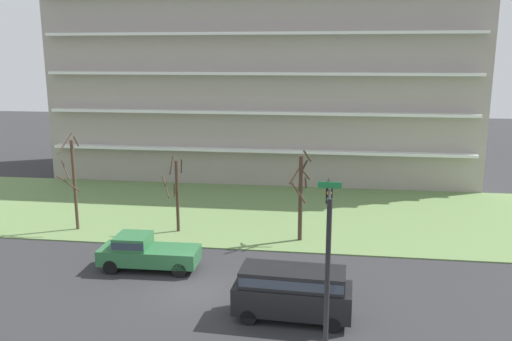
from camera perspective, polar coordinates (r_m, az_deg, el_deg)
The scene contains 9 objects.
ground at distance 26.94m, azimuth -6.50°, elevation -13.03°, with size 160.00×160.00×0.00m, color #2D2D30.
grass_lawn_strip at distance 39.75m, azimuth -1.53°, elevation -4.43°, with size 80.00×16.00×0.08m, color #66844C.
apartment_building at distance 52.15m, azimuth 0.99°, elevation 10.73°, with size 38.97×13.37×20.07m.
tree_far_left at distance 36.73m, azimuth -19.23°, elevation -1.17°, with size 1.65×1.71×6.54m.
tree_left at distance 34.85m, azimuth -8.65°, elevation -2.47°, with size 1.57×1.56×5.15m.
tree_center at distance 32.81m, azimuth 4.90°, elevation -2.60°, with size 1.42×1.41×5.98m.
pickup_green_near_left at distance 29.72m, azimuth -11.96°, elevation -8.61°, with size 5.44×2.12×1.95m.
van_black_center_left at distance 23.84m, azimuth 4.00°, elevation -12.80°, with size 5.29×2.24×2.36m.
traffic_signal_mast at distance 19.64m, azimuth 7.84°, elevation -8.26°, with size 0.90×4.66×6.88m.
Camera 1 is at (6.25, -23.54, 11.52)m, focal length 36.78 mm.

